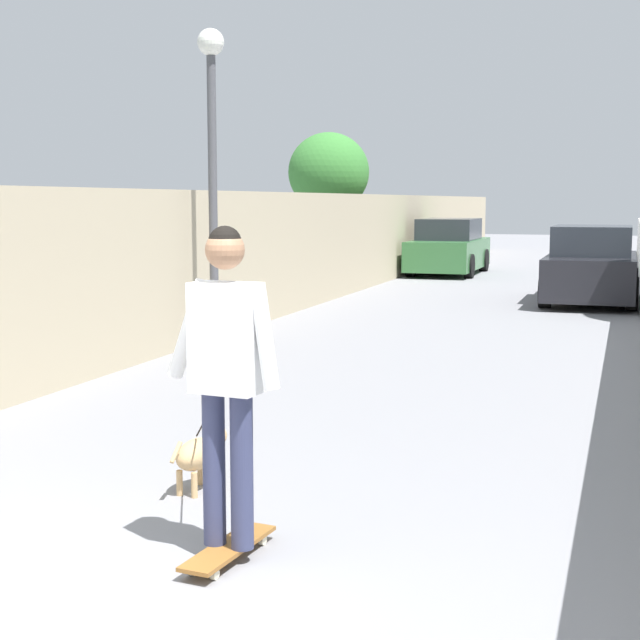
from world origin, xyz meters
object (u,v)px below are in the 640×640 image
at_px(person_skateboarder, 226,361).
at_px(dog, 200,452).
at_px(tree_left_far, 329,174).
at_px(skateboard, 229,548).
at_px(car_far, 449,248).
at_px(car_near, 591,267).
at_px(lamp_post, 212,132).

xyz_separation_m(person_skateboarder, dog, (1.13, 0.72, -0.88)).
relative_size(tree_left_far, skateboard, 4.58).
bearing_deg(car_far, car_near, -147.75).
xyz_separation_m(lamp_post, person_skateboarder, (-6.93, -3.28, -1.79)).
height_order(lamp_post, skateboard, lamp_post).
bearing_deg(dog, skateboard, -147.46).
bearing_deg(skateboard, lamp_post, 25.31).
bearing_deg(lamp_post, skateboard, -154.69).
height_order(tree_left_far, skateboard, tree_left_far).
distance_m(skateboard, car_near, 14.77).
relative_size(skateboard, person_skateboarder, 0.45).
xyz_separation_m(skateboard, car_far, (21.16, 2.68, 0.65)).
bearing_deg(car_near, person_skateboarder, 174.54).
relative_size(lamp_post, car_far, 1.02).
distance_m(skateboard, dog, 1.36).
bearing_deg(tree_left_far, person_skateboarder, -163.94).
height_order(tree_left_far, dog, tree_left_far).
xyz_separation_m(person_skateboarder, car_far, (21.16, 2.68, -0.44)).
height_order(person_skateboarder, car_far, person_skateboarder).
height_order(person_skateboarder, car_near, person_skateboarder).
relative_size(dog, car_near, 0.37).
bearing_deg(skateboard, car_near, -5.46).
distance_m(car_near, car_far, 7.65).
height_order(skateboard, person_skateboarder, person_skateboarder).
xyz_separation_m(tree_left_far, person_skateboarder, (-17.82, -5.13, -1.55)).
bearing_deg(skateboard, car_far, 7.21).
height_order(car_near, car_far, same).
height_order(lamp_post, car_far, lamp_post).
distance_m(lamp_post, car_near, 9.34).
distance_m(dog, car_near, 13.73).
bearing_deg(car_near, lamp_post, 148.92).
distance_m(person_skateboarder, dog, 1.60).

